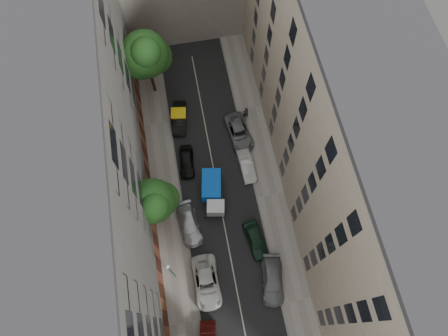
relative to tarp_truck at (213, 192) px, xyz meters
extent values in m
plane|color=#4C4C49|center=(0.60, -1.10, -1.24)|extent=(120.00, 120.00, 0.00)
cube|color=black|center=(0.60, -1.10, -1.23)|extent=(8.00, 44.00, 0.02)
cube|color=gray|center=(-4.90, -1.10, -1.16)|extent=(3.00, 44.00, 0.15)
cube|color=gray|center=(6.10, -1.10, -1.16)|extent=(3.00, 44.00, 0.15)
cube|color=#514F4C|center=(-10.40, -1.10, 8.76)|extent=(8.00, 44.00, 20.00)
cube|color=#BAAC90|center=(11.60, -1.10, 8.76)|extent=(8.00, 44.00, 20.00)
cube|color=black|center=(0.00, -0.09, -0.74)|extent=(2.73, 5.11, 0.27)
cube|color=silver|center=(0.00, -1.80, 0.07)|extent=(2.03, 1.74, 1.53)
cube|color=#0D66FD|center=(0.00, 0.72, 0.20)|extent=(2.53, 3.54, 1.62)
cylinder|color=black|center=(-0.85, -1.80, -0.86)|extent=(0.25, 0.75, 0.75)
cylinder|color=black|center=(0.85, -1.80, -0.86)|extent=(0.25, 0.75, 0.75)
cylinder|color=black|center=(-0.85, 1.35, -0.86)|extent=(0.25, 0.75, 0.75)
cylinder|color=black|center=(0.85, 1.35, -0.86)|extent=(0.25, 0.75, 0.75)
imported|color=silver|center=(-2.20, -8.90, -0.49)|extent=(2.52, 5.42, 1.50)
imported|color=#BABAC0|center=(-3.00, -2.85, -0.53)|extent=(2.49, 5.06, 1.41)
imported|color=black|center=(-2.20, 4.21, -0.57)|extent=(1.93, 4.07, 1.34)
imported|color=black|center=(-2.20, 9.78, -0.52)|extent=(2.19, 4.55, 1.44)
imported|color=slate|center=(4.20, -9.90, -0.51)|extent=(2.85, 5.26, 1.45)
imported|color=#152F1F|center=(3.44, -5.70, -0.52)|extent=(2.31, 4.43, 1.44)
imported|color=silver|center=(4.20, 2.50, -0.58)|extent=(1.60, 4.03, 1.30)
imported|color=slate|center=(4.20, 6.70, -0.53)|extent=(2.96, 5.35, 1.42)
cylinder|color=#382619|center=(-5.80, -1.32, 0.22)|extent=(0.36, 0.36, 2.62)
cylinder|color=#382619|center=(-5.80, -1.32, 2.47)|extent=(0.24, 0.24, 1.87)
sphere|color=#25521B|center=(-5.80, -1.32, 4.30)|extent=(4.28, 4.28, 4.28)
sphere|color=#25521B|center=(-4.90, -0.92, 3.40)|extent=(3.21, 3.21, 3.21)
sphere|color=#25521B|center=(-6.50, -1.82, 3.78)|extent=(2.99, 2.99, 2.99)
sphere|color=#25521B|center=(-5.60, -2.12, 5.28)|extent=(2.78, 2.78, 2.78)
cylinder|color=#382619|center=(-4.54, 14.50, 0.54)|extent=(0.36, 0.36, 3.25)
cylinder|color=#382619|center=(-4.54, 14.50, 3.32)|extent=(0.24, 0.24, 2.32)
sphere|color=#25521B|center=(-4.54, 14.50, 5.59)|extent=(5.09, 5.09, 5.09)
sphere|color=#25521B|center=(-3.64, 14.90, 4.48)|extent=(3.81, 3.81, 3.81)
sphere|color=#25521B|center=(-5.24, 14.00, 4.94)|extent=(3.56, 3.56, 3.56)
sphere|color=#25521B|center=(-4.34, 13.70, 6.80)|extent=(3.31, 3.31, 3.31)
cylinder|color=#1A5D38|center=(-5.17, -7.65, 1.86)|extent=(0.14, 0.14, 5.89)
sphere|color=silver|center=(-5.17, -7.65, 4.90)|extent=(0.36, 0.36, 0.36)
imported|color=black|center=(5.41, 8.84, -0.12)|extent=(0.75, 0.53, 1.94)
camera|label=1|loc=(-1.36, -13.72, 39.76)|focal=32.00mm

